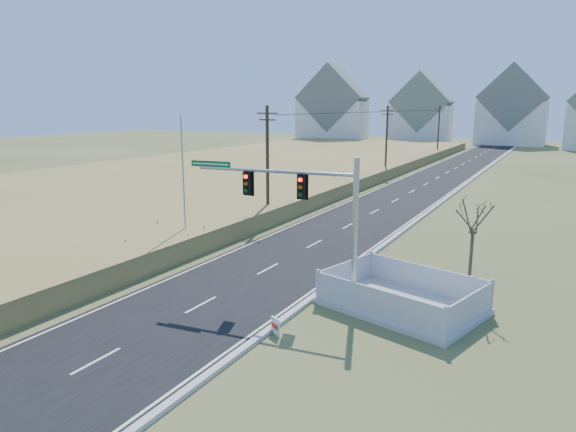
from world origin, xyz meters
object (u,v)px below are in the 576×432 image
Objects in this scene: flagpole at (184,196)px; fence_enclosure at (402,302)px; traffic_signal_mast at (315,213)px; open_sign at (275,326)px; bare_tree at (474,215)px.

fence_enclosure is at bearing -12.67° from flagpole.
fence_enclosure is 0.91× the size of flagpole.
traffic_signal_mast is 1.12× the size of fence_enclosure.
fence_enclosure is 6.25m from open_sign.
flagpole is (-11.34, 4.54, -0.87)m from traffic_signal_mast.
traffic_signal_mast is at bearing -147.94° from fence_enclosure.
flagpole is at bearing -177.29° from fence_enclosure.
traffic_signal_mast is 1.01× the size of flagpole.
bare_tree reaches higher than fence_enclosure.
fence_enclosure reaches higher than open_sign.
traffic_signal_mast is 1.67× the size of bare_tree.
flagpole is at bearing 176.96° from bare_tree.
traffic_signal_mast reaches higher than fence_enclosure.
bare_tree is (17.60, -0.94, 0.77)m from flagpole.
open_sign is 10.40m from bare_tree.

